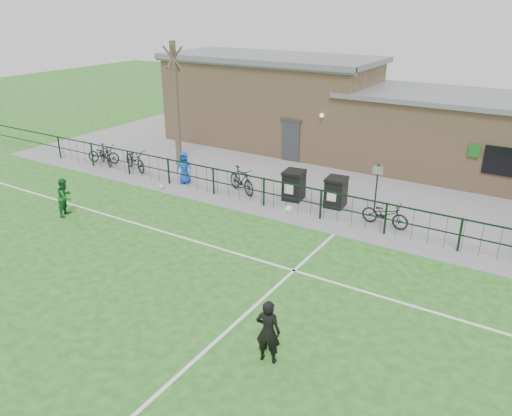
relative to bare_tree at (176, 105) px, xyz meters
The scene contains 20 objects.
ground 13.54m from the bare_tree, 52.70° to the right, with size 90.00×90.00×0.00m, color #215E1B.
paving_strip 9.05m from the bare_tree, 20.56° to the left, with size 34.00×13.00×0.02m, color slate.
pitch_line_touch 8.96m from the bare_tree, 18.65° to the right, with size 28.00×0.10×0.01m, color white.
pitch_line_mid 10.73m from the bare_tree, 39.09° to the right, with size 28.00×0.10×0.01m, color white.
pitch_line_perp 14.81m from the bare_tree, 46.40° to the right, with size 0.10×16.00×0.01m, color white.
perimeter_fence 8.72m from the bare_tree, 17.35° to the right, with size 28.00×0.10×1.20m, color black.
bare_tree is the anchor object (origin of this frame).
wheelie_bin_left 7.67m from the bare_tree, ahead, with size 0.76×0.86×1.15m, color black.
wheelie_bin_right 9.35m from the bare_tree, ahead, with size 0.74×0.84×1.13m, color black.
sign_post 10.77m from the bare_tree, ahead, with size 0.06×0.06×2.00m, color black.
bicycle_a 4.65m from the bare_tree, 152.03° to the right, with size 0.61×1.75×0.92m, color black.
bicycle_b 4.44m from the bare_tree, 146.97° to the right, with size 0.49×1.73×1.04m, color black.
bicycle_c 3.30m from the bare_tree, 123.62° to the right, with size 0.70×2.01×1.06m, color black.
bicycle_d 5.72m from the bare_tree, 19.07° to the right, with size 0.53×1.87×1.12m, color black.
bicycle_e 11.69m from the bare_tree, ahead, with size 0.62×1.77×0.93m, color black.
spectator_child 3.69m from the bare_tree, 45.11° to the right, with size 0.71×0.46×1.45m, color #134BB8.
goalkeeper_kick 15.58m from the bare_tree, 42.39° to the right, with size 1.52×3.24×2.62m.
outfield_player 7.64m from the bare_tree, 86.14° to the right, with size 0.72×0.56×1.48m, color #1B5F23.
ball_ground 4.61m from the bare_tree, 62.70° to the right, with size 0.22×0.22×0.22m, color white.
clubhouse 9.34m from the bare_tree, 40.12° to the left, with size 24.25×5.40×4.96m.
Camera 1 is at (8.11, -8.02, 7.67)m, focal length 35.00 mm.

